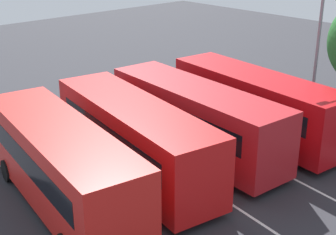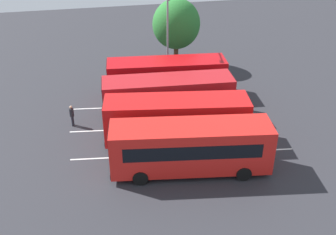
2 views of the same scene
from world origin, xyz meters
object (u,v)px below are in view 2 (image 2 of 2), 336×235
bus_center_right (176,119)px  pedestrian (72,114)px  bus_far_left (166,77)px  bus_far_right (190,147)px  street_lamp (168,31)px  bus_center_left (168,96)px  depot_tree (176,24)px

bus_center_right → pedestrian: size_ratio=6.03×
bus_far_left → bus_center_right: same height
bus_far_right → street_lamp: (-1.64, -13.53, 2.76)m
bus_center_left → bus_far_right: size_ratio=0.99×
depot_tree → pedestrian: bearing=43.6°
pedestrian → street_lamp: bearing=57.0°
pedestrian → bus_far_left: bearing=42.2°
bus_center_left → bus_center_right: 3.36m
bus_far_left → bus_far_right: bearing=91.7°
bus_far_left → pedestrian: 8.33m
bus_far_left → street_lamp: bearing=-98.2°
bus_center_left → street_lamp: street_lamp is taller
bus_far_left → depot_tree: size_ratio=1.50×
bus_center_right → bus_center_left: bearing=-83.6°
bus_center_right → street_lamp: bearing=-90.1°
bus_center_left → street_lamp: (-1.50, -6.77, 2.76)m
bus_far_left → bus_center_right: 6.86m
bus_far_right → pedestrian: (6.86, -6.99, -0.77)m
bus_center_right → pedestrian: 7.75m
street_lamp → bus_center_right: bearing=1.3°
bus_far_left → bus_far_right: size_ratio=0.99×
bus_far_left → bus_center_left: same height
bus_far_right → street_lamp: 13.91m
bus_center_right → depot_tree: (-3.14, -13.08, 2.38)m
bus_far_left → pedestrian: size_ratio=5.99×
bus_center_left → depot_tree: depot_tree is taller
bus_center_right → pedestrian: (6.83, -3.59, -0.77)m
depot_tree → bus_center_right: bearing=76.5°
bus_center_right → street_lamp: size_ratio=1.26×
bus_far_right → pedestrian: bearing=-36.8°
bus_far_left → bus_center_left: 3.51m
bus_center_left → bus_center_right: size_ratio=0.99×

